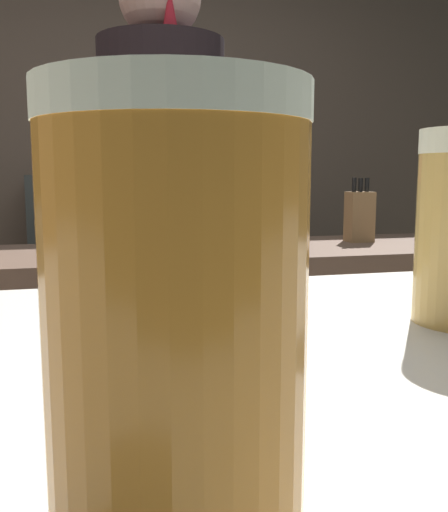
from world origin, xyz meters
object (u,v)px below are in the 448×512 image
Objects in this scene: bottle_hot_sauce at (138,157)px; bottle_vinegar at (110,156)px; bartender at (164,230)px; mixing_bowl at (74,249)px; bottle_soy at (94,156)px; chefs_knife at (225,249)px; knife_block at (360,216)px; pint_glass_far at (176,324)px.

bottle_vinegar is at bearing -155.68° from bottle_hot_sauce.
bartender is at bearing -93.57° from bottle_hot_sauce.
mixing_bowl is 0.64× the size of bottle_soy.
bartender is 6.57× the size of bottle_hot_sauce.
bottle_soy is (-0.42, 1.31, 0.36)m from chefs_knife.
mixing_bowl is at bearing -104.46° from bottle_hot_sauce.
bottle_hot_sauce is (0.11, 1.76, 0.25)m from bartender.
knife_block is 2.23m from pint_glass_far.
pint_glass_far reaches higher than mixing_bowl.
bottle_vinegar reaches higher than bottle_soy.
bottle_hot_sauce is (-0.75, 1.24, 0.26)m from knife_block.
bottle_hot_sauce is (-0.17, 1.35, 0.36)m from chefs_knife.
bartender is 1.70m from bottle_vinegar.
bottle_hot_sauce reaches higher than knife_block.
pint_glass_far is (0.05, -1.81, 0.21)m from mixing_bowl.
bottle_vinegar is (0.15, 3.11, 0.13)m from pint_glass_far.
bottle_vinegar is at bearing 87.32° from pint_glass_far.
bartender is 6.42× the size of bottle_vinegar.
bottle_hot_sauce reaches higher than chefs_knife.
knife_block is 1.49× the size of mixing_bowl.
pint_glass_far is (-1.06, -1.95, 0.13)m from knife_block.
chefs_knife is (0.53, 0.03, -0.02)m from mixing_bowl.
knife_block is 0.60m from chefs_knife.
bottle_soy is at bearing 85.40° from mixing_bowl.
pint_glass_far is at bearing -95.56° from bottle_hot_sauce.
bottle_vinegar is at bearing -21.60° from bottle_soy.
mixing_bowl is 1.39m from bottle_soy.
pint_glass_far is at bearing -92.68° from bottle_vinegar.
bartender reaches higher than mixing_bowl.
bartender is 10.06× the size of mixing_bowl.
mixing_bowl is 0.65× the size of bottle_hot_sauce.
bottle_soy is at bearing 158.40° from bottle_vinegar.
bottle_soy is at bearing 113.93° from chefs_knife.
bottle_vinegar is at bearing 81.64° from mixing_bowl.
bottle_vinegar is at bearing 128.35° from knife_block.
bartender is 0.51m from chefs_knife.
pint_glass_far is at bearing -98.42° from chefs_knife.
bartender is at bearing -88.14° from bottle_vinegar.
bottle_vinegar reaches higher than knife_block.
knife_block is at bearing 61.41° from pint_glass_far.
bottle_hot_sauce is at bearing 9.34° from bottle_soy.
bartender reaches higher than knife_block.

